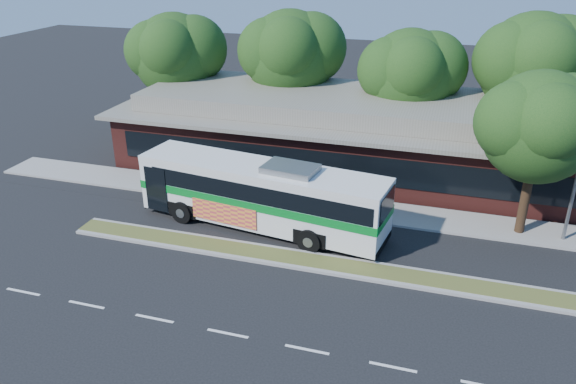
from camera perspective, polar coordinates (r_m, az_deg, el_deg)
name	(u,v)px	position (r m, az deg, el deg)	size (l,w,h in m)	color
ground	(338,275)	(24.38, 5.07, -8.38)	(120.00, 120.00, 0.00)	black
median_strip	(341,266)	(24.83, 5.38, -7.51)	(26.00, 1.10, 0.15)	#505725
sidewalk	(364,210)	(29.85, 7.72, -1.84)	(44.00, 2.60, 0.12)	gray
parking_lot	(107,153)	(39.52, -17.94, 3.78)	(14.00, 12.00, 0.01)	black
plaza_building	(385,134)	(35.12, 9.78, 5.78)	(33.20, 11.20, 4.45)	#551F1B
tree_bg_a	(181,53)	(40.49, -10.81, 13.67)	(6.47, 5.80, 8.63)	black
tree_bg_b	(297,53)	(38.40, 0.89, 13.93)	(6.69, 6.00, 9.00)	black
tree_bg_c	(416,72)	(36.15, 12.91, 11.77)	(6.24, 5.60, 8.26)	black
tree_bg_d	(540,62)	(37.16, 24.26, 11.91)	(6.91, 6.20, 9.37)	black
transit_bus	(262,191)	(27.25, -2.62, 0.13)	(12.77, 4.41, 3.52)	silver
sedan	(216,162)	(34.34, -7.32, 3.06)	(2.11, 5.19, 1.51)	#A1A3A8
sidewalk_tree	(548,125)	(27.82, 24.90, 6.23)	(5.72, 5.13, 7.98)	black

